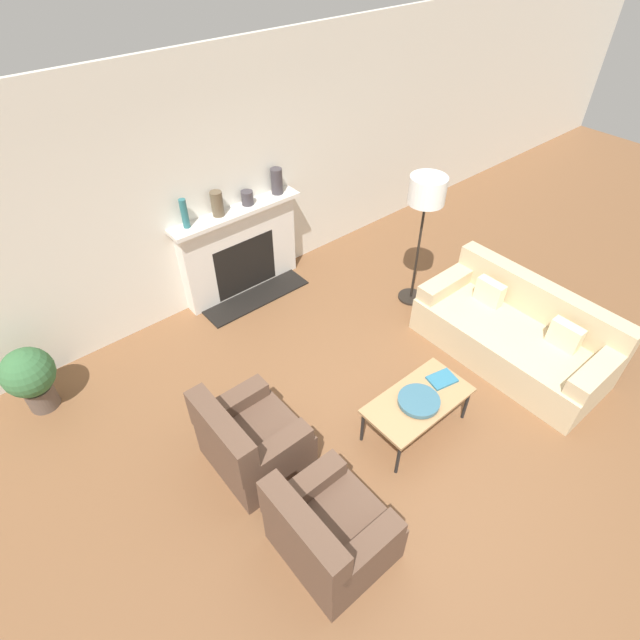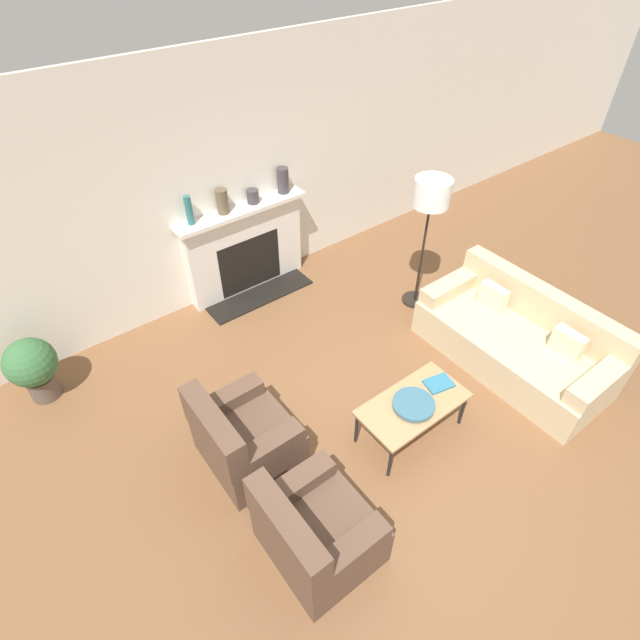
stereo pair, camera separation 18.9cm
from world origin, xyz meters
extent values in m
plane|color=brown|center=(0.00, 0.00, 0.00)|extent=(18.00, 18.00, 0.00)
cube|color=silver|center=(0.00, 3.18, 1.45)|extent=(18.00, 0.06, 2.90)
cube|color=silver|center=(0.19, 3.05, 0.55)|extent=(1.56, 0.20, 1.11)
cube|color=black|center=(0.19, 2.97, 0.40)|extent=(0.86, 0.04, 0.72)
cube|color=black|center=(0.19, 2.77, 0.01)|extent=(1.40, 0.40, 0.02)
cube|color=silver|center=(0.19, 3.02, 1.13)|extent=(1.68, 0.28, 0.05)
cube|color=#CCB78E|center=(1.76, 0.10, 0.21)|extent=(0.96, 2.05, 0.43)
cube|color=#CCB78E|center=(2.15, 0.10, 0.63)|extent=(0.20, 2.05, 0.40)
cube|color=#CCB78E|center=(1.76, 1.01, 0.52)|extent=(0.88, 0.22, 0.17)
cube|color=#CCB78E|center=(1.76, -0.82, 0.52)|extent=(0.88, 0.22, 0.17)
cube|color=beige|center=(1.90, 0.56, 0.57)|extent=(0.12, 0.32, 0.28)
cube|color=beige|center=(1.90, -0.36, 0.57)|extent=(0.12, 0.32, 0.28)
cube|color=brown|center=(-1.15, -0.28, 0.22)|extent=(0.76, 0.84, 0.43)
cube|color=brown|center=(-1.45, -0.28, 0.64)|extent=(0.18, 0.84, 0.42)
cube|color=brown|center=(-1.15, -0.61, 0.50)|extent=(0.68, 0.18, 0.14)
cube|color=brown|center=(-1.15, 0.05, 0.50)|extent=(0.68, 0.18, 0.14)
cube|color=brown|center=(-1.15, 0.79, 0.22)|extent=(0.76, 0.84, 0.43)
cube|color=brown|center=(-1.45, 0.79, 0.64)|extent=(0.18, 0.84, 0.42)
cube|color=brown|center=(-1.15, 0.47, 0.50)|extent=(0.68, 0.18, 0.14)
cube|color=brown|center=(-1.15, 1.12, 0.50)|extent=(0.68, 0.18, 0.14)
cube|color=tan|center=(0.21, 0.09, 0.43)|extent=(1.04, 0.54, 0.03)
cylinder|color=black|center=(-0.27, -0.14, 0.21)|extent=(0.03, 0.03, 0.41)
cylinder|color=black|center=(0.69, -0.14, 0.21)|extent=(0.03, 0.03, 0.41)
cylinder|color=black|center=(-0.27, 0.32, 0.21)|extent=(0.03, 0.03, 0.41)
cylinder|color=black|center=(0.69, 0.32, 0.21)|extent=(0.03, 0.03, 0.41)
cylinder|color=#38667A|center=(0.18, 0.07, 0.45)|extent=(0.14, 0.14, 0.01)
cylinder|color=#38667A|center=(0.18, 0.07, 0.48)|extent=(0.39, 0.39, 0.04)
cube|color=teal|center=(0.56, 0.11, 0.45)|extent=(0.29, 0.24, 0.02)
cylinder|color=black|center=(1.71, 1.49, 0.01)|extent=(0.32, 0.32, 0.03)
cylinder|color=black|center=(1.71, 1.49, 0.72)|extent=(0.03, 0.03, 1.37)
cylinder|color=white|center=(1.71, 1.49, 1.52)|extent=(0.42, 0.42, 0.30)
cylinder|color=#28666B|center=(-0.43, 3.05, 1.33)|extent=(0.08, 0.08, 0.34)
cylinder|color=brown|center=(-0.03, 3.05, 1.30)|extent=(0.14, 0.14, 0.29)
cylinder|color=#3D383D|center=(0.37, 3.05, 1.24)|extent=(0.14, 0.14, 0.16)
cylinder|color=#3D383D|center=(0.81, 3.05, 1.31)|extent=(0.14, 0.14, 0.31)
cylinder|color=brown|center=(-2.47, 2.72, 0.13)|extent=(0.29, 0.29, 0.26)
sphere|color=#386B3D|center=(-2.47, 2.72, 0.49)|extent=(0.50, 0.50, 0.50)
camera|label=1|loc=(-2.39, -1.59, 4.07)|focal=28.00mm
camera|label=2|loc=(-2.24, -1.71, 4.07)|focal=28.00mm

